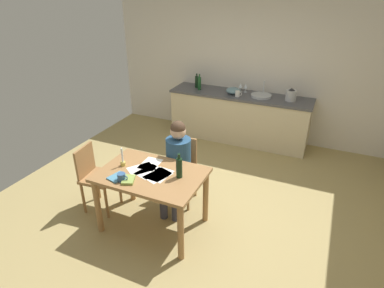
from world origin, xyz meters
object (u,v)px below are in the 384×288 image
book_cookery (118,177)px  bottle_oil (197,82)px  mixing_bowl (233,91)px  candlestick (123,161)px  sink_unit (261,95)px  bottle_vinegar (199,83)px  dining_table (152,182)px  chair_side_empty (95,175)px  stovetop_kettle (291,95)px  wine_glass_by_kettle (241,86)px  chair_at_table (181,167)px  person_seated (177,161)px  wine_bottle_on_table (179,167)px  book_magazine (128,180)px  coffee_mug (122,177)px  teacup_on_counter (238,94)px  wine_glass_near_sink (246,86)px

book_cookery → bottle_oil: size_ratio=0.74×
book_cookery → mixing_bowl: bearing=97.6°
candlestick → sink_unit: sink_unit is taller
bottle_vinegar → dining_table: bearing=-78.4°
chair_side_empty → stovetop_kettle: 3.42m
sink_unit → wine_glass_by_kettle: 0.46m
chair_side_empty → candlestick: candlestick is taller
chair_at_table → person_seated: (0.02, -0.15, 0.18)m
wine_bottle_on_table → mixing_bowl: bearing=95.1°
candlestick → book_magazine: 0.36m
book_magazine → sink_unit: (0.74, 3.03, 0.15)m
book_cookery → stovetop_kettle: size_ratio=0.89×
coffee_mug → teacup_on_counter: size_ratio=1.02×
person_seated → book_cookery: person_seated is taller
book_cookery → wine_glass_by_kettle: wine_glass_by_kettle is taller
candlestick → wine_bottle_on_table: (0.72, 0.05, 0.06)m
dining_table → stovetop_kettle: stovetop_kettle is taller
chair_at_table → coffee_mug: 1.00m
sink_unit → teacup_on_counter: sink_unit is taller
sink_unit → teacup_on_counter: bearing=-158.1°
person_seated → candlestick: person_seated is taller
bottle_oil → stovetop_kettle: bearing=-1.7°
chair_side_empty → teacup_on_counter: (1.07, 2.61, 0.46)m
wine_glass_by_kettle → wine_glass_near_sink: bearing=0.0°
book_magazine → wine_bottle_on_table: (0.47, 0.30, 0.11)m
chair_side_empty → bottle_vinegar: bottle_vinegar is taller
coffee_mug → chair_at_table: bearing=73.5°
dining_table → mixing_bowl: bearing=88.1°
wine_glass_near_sink → coffee_mug: bearing=-98.5°
chair_side_empty → wine_glass_near_sink: wine_glass_near_sink is taller
dining_table → chair_at_table: bearing=84.6°
book_magazine → wine_glass_by_kettle: 3.20m
dining_table → chair_side_empty: 0.87m
mixing_bowl → stovetop_kettle: bearing=2.1°
chair_side_empty → sink_unit: size_ratio=2.44×
book_cookery → bottle_vinegar: bottle_vinegar is taller
bottle_vinegar → wine_glass_by_kettle: 0.76m
chair_at_table → mixing_bowl: 2.15m
book_cookery → mixing_bowl: 3.02m
coffee_mug → teacup_on_counter: bearing=81.8°
stovetop_kettle → teacup_on_counter: (-0.89, -0.15, -0.05)m
person_seated → wine_glass_near_sink: 2.47m
chair_at_table → bottle_vinegar: (-0.62, 2.08, 0.53)m
chair_at_table → mixing_bowl: mixing_bowl is taller
chair_side_empty → wine_glass_by_kettle: wine_glass_by_kettle is taller
wine_glass_by_kettle → teacup_on_counter: (0.04, -0.30, -0.06)m
chair_at_table → coffee_mug: chair_at_table is taller
sink_unit → dining_table: bearing=-102.0°
book_magazine → mixing_bowl: 3.01m
candlestick → chair_side_empty: bearing=178.4°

